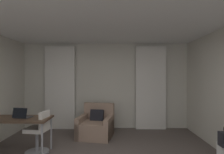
# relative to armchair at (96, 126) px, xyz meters

# --- Properties ---
(wall_window) EXTENTS (5.12, 0.06, 2.60)m
(wall_window) POSITION_rel_armchair_xyz_m (0.21, 0.83, 1.02)
(wall_window) COLOR beige
(wall_window) RESTS_ON ground
(ceiling) EXTENTS (5.12, 6.12, 0.06)m
(ceiling) POSITION_rel_armchair_xyz_m (0.21, -2.20, 2.35)
(ceiling) COLOR white
(ceiling) RESTS_ON wall_left
(curtain_left_panel) EXTENTS (0.90, 0.06, 2.50)m
(curtain_left_panel) POSITION_rel_armchair_xyz_m (-1.16, 0.70, 0.97)
(curtain_left_panel) COLOR silver
(curtain_left_panel) RESTS_ON ground
(curtain_right_panel) EXTENTS (0.90, 0.06, 2.50)m
(curtain_right_panel) POSITION_rel_armchair_xyz_m (1.59, 0.70, 0.97)
(curtain_right_panel) COLOR silver
(curtain_right_panel) RESTS_ON ground
(armchair) EXTENTS (0.99, 0.99, 0.84)m
(armchair) POSITION_rel_armchair_xyz_m (0.00, 0.00, 0.00)
(armchair) COLOR #997A66
(armchair) RESTS_ON ground
(desk) EXTENTS (1.30, 0.62, 0.74)m
(desk) POSITION_rel_armchair_xyz_m (-1.51, -1.09, 0.40)
(desk) COLOR #4C3828
(desk) RESTS_ON ground
(desk_chair) EXTENTS (0.48, 0.48, 0.88)m
(desk_chair) POSITION_rel_armchair_xyz_m (-1.09, -1.07, 0.12)
(desk_chair) COLOR gray
(desk_chair) RESTS_ON ground
(laptop) EXTENTS (0.36, 0.30, 0.22)m
(laptop) POSITION_rel_armchair_xyz_m (-1.42, -1.09, 0.51)
(laptop) COLOR #2D2D33
(laptop) RESTS_ON desk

